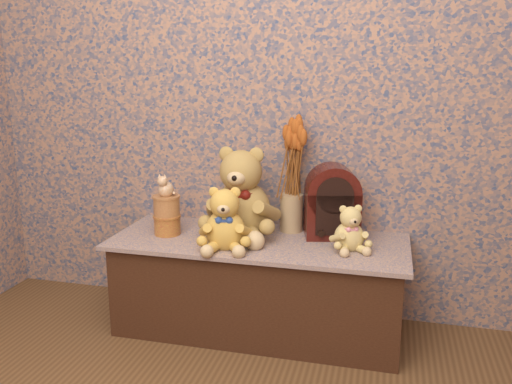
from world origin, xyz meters
TOP-DOWN VIEW (x-y plane):
  - display_shelf at (0.00, 1.23)m, footprint 1.38×0.55m
  - teddy_large at (-0.09, 1.29)m, footprint 0.37×0.44m
  - teddy_medium at (-0.12, 1.09)m, footprint 0.29×0.33m
  - teddy_small at (0.42, 1.20)m, footprint 0.24×0.26m
  - cathedral_radio at (0.32, 1.37)m, footprint 0.29×0.23m
  - ceramic_vase at (0.12, 1.40)m, footprint 0.15×0.15m
  - dried_stalks at (0.12, 1.40)m, footprint 0.26×0.26m
  - biscuit_tin_lower at (-0.45, 1.21)m, footprint 0.14×0.14m
  - biscuit_tin_upper at (-0.45, 1.21)m, footprint 0.15×0.15m
  - cat_figurine at (-0.45, 1.21)m, footprint 0.10×0.10m

SIDE VIEW (x-z plane):
  - display_shelf at x=0.00m, z-range 0.00..0.45m
  - biscuit_tin_lower at x=-0.45m, z-range 0.45..0.55m
  - ceramic_vase at x=0.12m, z-range 0.45..0.64m
  - teddy_small at x=0.42m, z-range 0.45..0.67m
  - biscuit_tin_upper at x=-0.45m, z-range 0.55..0.64m
  - teddy_medium at x=-0.12m, z-range 0.45..0.75m
  - cathedral_radio at x=0.32m, z-range 0.45..0.80m
  - teddy_large at x=-0.09m, z-range 0.45..0.91m
  - cat_figurine at x=-0.45m, z-range 0.64..0.76m
  - dried_stalks at x=0.12m, z-range 0.64..1.01m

